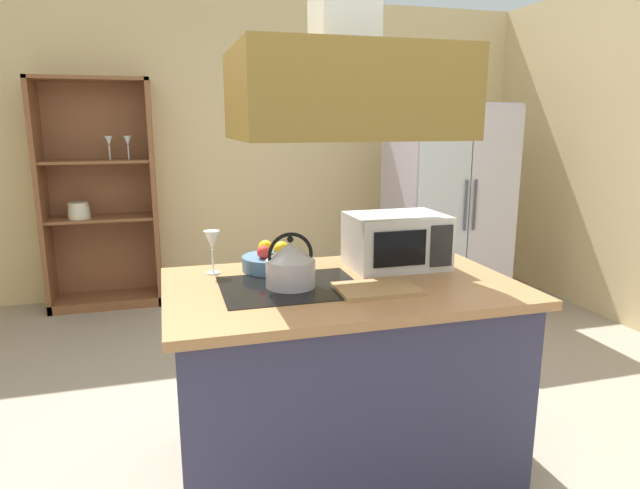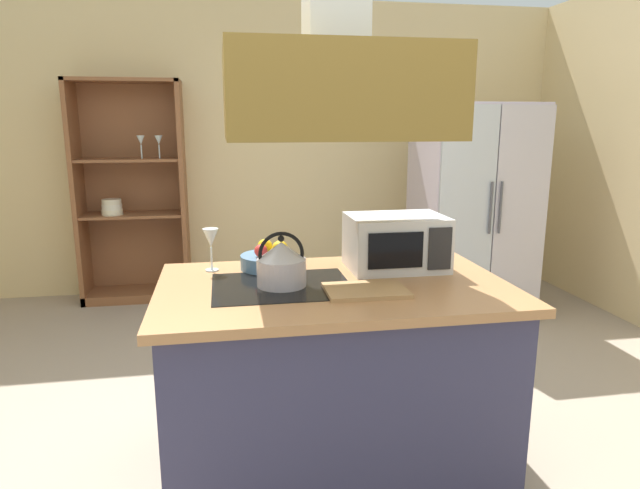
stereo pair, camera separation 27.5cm
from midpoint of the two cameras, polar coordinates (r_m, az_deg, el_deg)
ground_plane at (r=2.86m, az=-5.03°, el=-21.42°), size 7.80×7.80×0.00m
wall_back at (r=5.36m, az=-11.55°, el=9.66°), size 6.00×0.12×2.70m
kitchen_island at (r=2.61m, az=-0.93°, el=-13.49°), size 1.54×0.97×0.90m
range_hood at (r=2.35m, az=-1.05°, el=17.68°), size 0.90×0.70×1.17m
refrigerator at (r=4.80m, az=11.31°, el=3.63°), size 0.90×0.77×1.75m
dish_cabinet at (r=5.21m, az=-23.20°, el=3.58°), size 0.94×0.40×1.96m
kettle at (r=2.37m, az=-6.39°, el=-2.13°), size 0.21×0.21×0.24m
cutting_board at (r=2.33m, az=2.53°, el=-4.65°), size 0.34×0.24×0.02m
microwave at (r=2.71m, az=5.03°, el=0.39°), size 0.46×0.35×0.26m
wine_glass_on_counter at (r=2.64m, az=-14.08°, el=0.21°), size 0.08×0.08×0.21m
fruit_bowl at (r=2.67m, az=-8.06°, el=-1.70°), size 0.27×0.27×0.14m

